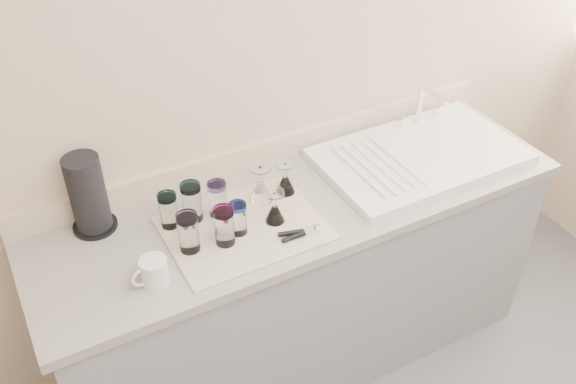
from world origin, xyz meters
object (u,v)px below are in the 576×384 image
tumbler_blue (224,226)px  white_mug (153,272)px  goblet_back_right (285,182)px  tumbler_lavender (238,218)px  goblet_back_left (261,189)px  can_opener (300,233)px  tumbler_teal (168,210)px  tumbler_magenta (188,232)px  goblet_front_left (275,211)px  tumbler_purple (218,199)px  sink_unit (420,155)px  tumbler_cyan (192,202)px  paper_towel_roll (88,195)px

tumbler_blue → white_mug: tumbler_blue is taller
tumbler_blue → goblet_back_right: 0.35m
tumbler_lavender → goblet_back_left: (0.15, 0.13, -0.01)m
can_opener → tumbler_lavender: bearing=147.1°
tumbler_teal → can_opener: (0.38, -0.27, -0.06)m
tumbler_blue → goblet_back_right: (0.32, 0.15, -0.03)m
tumbler_magenta → white_mug: size_ratio=1.10×
goblet_front_left → white_mug: (-0.48, -0.08, -0.00)m
tumbler_blue → tumbler_magenta: bearing=167.5°
tumbler_purple → tumbler_lavender: bearing=-79.8°
tumbler_purple → goblet_front_left: tumbler_purple is taller
tumbler_lavender → tumbler_purple: bearing=100.2°
tumbler_magenta → can_opener: size_ratio=1.01×
can_opener → tumbler_magenta: bearing=162.1°
tumbler_lavender → goblet_front_left: size_ratio=0.98×
tumbler_teal → tumbler_purple: (0.18, -0.03, 0.00)m
goblet_back_right → tumbler_teal: bearing=176.9°
tumbler_magenta → can_opener: tumbler_magenta is taller
tumbler_magenta → goblet_back_right: (0.44, 0.13, -0.03)m
sink_unit → goblet_back_right: size_ratio=6.21×
sink_unit → goblet_front_left: bearing=-174.1°
sink_unit → tumbler_magenta: size_ratio=5.57×
tumbler_magenta → tumbler_lavender: size_ratio=1.18×
sink_unit → tumbler_purple: (-0.87, 0.06, 0.06)m
tumbler_blue → white_mug: bearing=-168.0°
sink_unit → tumbler_blue: bearing=-174.1°
tumbler_lavender → goblet_front_left: bearing=-2.0°
tumbler_cyan → can_opener: 0.40m
tumbler_purple → tumbler_magenta: tumbler_magenta is taller
sink_unit → white_mug: 1.19m
tumbler_cyan → can_opener: bearing=-42.0°
can_opener → tumbler_purple: bearing=130.0°
tumbler_cyan → goblet_back_right: tumbler_cyan is taller
tumbler_teal → goblet_back_right: size_ratio=1.02×
tumbler_teal → goblet_back_left: bearing=-4.0°
goblet_front_left → goblet_back_left: bearing=85.4°
tumbler_teal → white_mug: tumbler_teal is taller
tumbler_cyan → tumbler_lavender: 0.18m
tumbler_purple → paper_towel_roll: size_ratio=0.47×
tumbler_teal → goblet_back_right: bearing=-3.1°
paper_towel_roll → white_mug: bearing=-75.2°
goblet_back_left → tumbler_blue: bearing=-144.5°
tumbler_teal → can_opener: size_ratio=0.92×
tumbler_teal → goblet_back_left: size_ratio=0.88×
tumbler_lavender → goblet_back_left: 0.20m
tumbler_lavender → can_opener: tumbler_lavender is taller
goblet_back_right → paper_towel_roll: bearing=167.6°
goblet_back_left → sink_unit: bearing=-4.9°
tumbler_teal → paper_towel_roll: paper_towel_roll is taller
tumbler_cyan → goblet_back_left: (0.26, -0.02, -0.02)m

